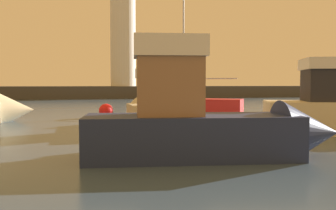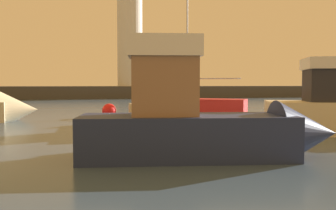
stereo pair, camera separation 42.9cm
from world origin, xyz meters
TOP-DOWN VIEW (x-y plane):
  - ground_plane at (0.00, 28.52)m, footprint 220.00×220.00m
  - breakwater at (0.00, 57.04)m, footprint 81.99×5.31m
  - lighthouse at (3.94, 57.04)m, footprint 3.96×3.96m
  - motorboat_1 at (0.49, 18.28)m, footprint 2.11×7.57m
  - motorboat_2 at (0.74, 9.58)m, footprint 8.09×3.27m
  - sailboat_moored at (5.05, 25.04)m, footprint 7.24×5.72m
  - mooring_buoy at (-1.46, 23.73)m, footprint 0.94×0.94m

SIDE VIEW (x-z plane):
  - ground_plane at x=0.00m, z-range 0.00..0.00m
  - mooring_buoy at x=-1.46m, z-range 0.00..0.94m
  - sailboat_moored at x=5.05m, z-range -4.11..5.33m
  - breakwater at x=0.00m, z-range 0.00..1.90m
  - motorboat_1 at x=0.49m, z-range -0.75..2.66m
  - motorboat_2 at x=0.74m, z-range -0.90..3.05m
  - lighthouse at x=3.94m, z-range 1.44..18.72m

